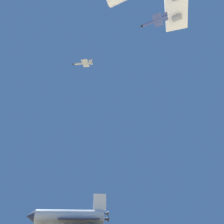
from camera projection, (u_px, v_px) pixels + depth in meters
name	position (u px, v px, depth m)	size (l,w,h in m)	color
space_shuttle	(69.00, 217.00, 95.32)	(38.71, 25.27, 15.80)	white
chase_jet_left_wing	(83.00, 63.00, 144.53)	(15.09, 9.06, 4.00)	#999EA3
chase_jet_trailing	(155.00, 21.00, 104.98)	(13.60, 11.95, 4.00)	#38478C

